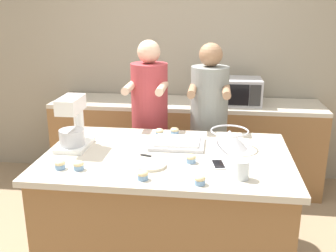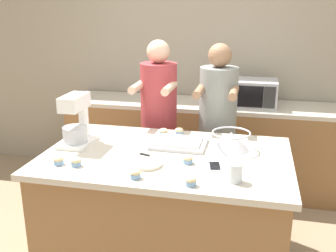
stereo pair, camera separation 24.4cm
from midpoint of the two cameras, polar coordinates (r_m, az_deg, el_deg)
back_wall at (r=4.36m, az=7.11°, el=9.81°), size 10.00×0.06×2.70m
island_counter at (r=2.82m, az=2.30°, el=-13.19°), size 1.63×1.04×0.96m
back_counter at (r=4.24m, az=6.18°, el=-2.73°), size 2.80×0.60×0.93m
person_left at (r=3.44m, az=0.68°, el=-0.44°), size 0.33×0.50×1.63m
person_right at (r=3.38m, az=9.17°, el=-1.19°), size 0.33×0.50×1.62m
stand_mixer at (r=2.79m, az=-10.72°, el=0.41°), size 0.20×0.30×0.36m
mixing_bowl at (r=2.72m, az=11.68°, el=-2.09°), size 0.26×0.26×0.13m
baking_tray at (r=2.77m, az=4.13°, el=-2.53°), size 0.38×0.30×0.04m
microwave_oven at (r=4.05m, az=13.42°, el=4.73°), size 0.54×0.37×0.26m
cell_phone at (r=2.44m, az=9.68°, el=-5.87°), size 0.10×0.15×0.01m
drinking_glass at (r=2.26m, az=12.83°, el=-6.68°), size 0.08×0.08×0.11m
small_plate at (r=2.42m, az=-0.10°, el=-5.66°), size 0.18×0.18×0.02m
knife at (r=2.56m, az=0.40°, el=-4.48°), size 0.21×0.09×0.01m
cupcake_0 at (r=2.98m, az=3.98°, el=-0.79°), size 0.06×0.06×0.06m
cupcake_1 at (r=2.50m, az=-12.93°, el=-4.93°), size 0.06×0.06×0.06m
cupcake_2 at (r=2.18m, az=6.56°, el=-7.98°), size 0.06×0.06×0.06m
cupcake_3 at (r=2.25m, az=-1.65°, el=-7.00°), size 0.06×0.06×0.06m
cupcake_4 at (r=2.46m, az=5.76°, el=-4.86°), size 0.06×0.06×0.06m
cupcake_5 at (r=2.96m, az=1.73°, el=-0.90°), size 0.06×0.06×0.06m
cupcake_6 at (r=2.45m, az=-10.46°, el=-5.18°), size 0.06×0.06×0.06m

